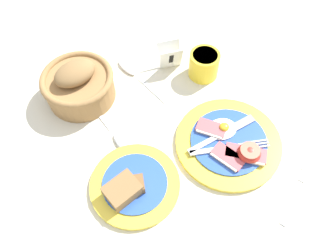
{
  "coord_description": "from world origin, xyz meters",
  "views": [
    {
      "loc": [
        -0.16,
        -0.28,
        0.67
      ],
      "look_at": [
        -0.01,
        0.11,
        0.02
      ],
      "focal_mm": 35.0,
      "sensor_mm": 36.0,
      "label": 1
    }
  ],
  "objects_px": {
    "breakfast_plate": "(230,143)",
    "teaspoon_by_saucer": "(133,73)",
    "sugar_cup": "(204,64)",
    "teaspoon_near_cup": "(117,136)",
    "bread_basket": "(79,84)",
    "fork_on_cloth": "(298,190)",
    "bread_plate": "(133,185)",
    "number_card": "(170,56)"
  },
  "relations": [
    {
      "from": "breakfast_plate",
      "to": "teaspoon_by_saucer",
      "type": "xyz_separation_m",
      "value": [
        -0.14,
        0.29,
        -0.01
      ]
    },
    {
      "from": "sugar_cup",
      "to": "teaspoon_near_cup",
      "type": "bearing_deg",
      "value": -158.68
    },
    {
      "from": "bread_basket",
      "to": "sugar_cup",
      "type": "bearing_deg",
      "value": -7.82
    },
    {
      "from": "teaspoon_by_saucer",
      "to": "teaspoon_near_cup",
      "type": "bearing_deg",
      "value": 130.64
    },
    {
      "from": "breakfast_plate",
      "to": "teaspoon_by_saucer",
      "type": "relative_size",
      "value": 1.32
    },
    {
      "from": "teaspoon_by_saucer",
      "to": "fork_on_cloth",
      "type": "height_order",
      "value": "teaspoon_by_saucer"
    },
    {
      "from": "bread_basket",
      "to": "bread_plate",
      "type": "bearing_deg",
      "value": -81.35
    },
    {
      "from": "sugar_cup",
      "to": "teaspoon_by_saucer",
      "type": "bearing_deg",
      "value": 159.45
    },
    {
      "from": "bread_basket",
      "to": "teaspoon_by_saucer",
      "type": "distance_m",
      "value": 0.15
    },
    {
      "from": "bread_plate",
      "to": "teaspoon_by_saucer",
      "type": "height_order",
      "value": "bread_plate"
    },
    {
      "from": "sugar_cup",
      "to": "teaspoon_near_cup",
      "type": "xyz_separation_m",
      "value": [
        -0.27,
        -0.11,
        -0.03
      ]
    },
    {
      "from": "teaspoon_by_saucer",
      "to": "teaspoon_near_cup",
      "type": "xyz_separation_m",
      "value": [
        -0.1,
        -0.17,
        0.0
      ]
    },
    {
      "from": "breakfast_plate",
      "to": "teaspoon_by_saucer",
      "type": "bearing_deg",
      "value": 115.99
    },
    {
      "from": "number_card",
      "to": "teaspoon_near_cup",
      "type": "distance_m",
      "value": 0.26
    },
    {
      "from": "number_card",
      "to": "bread_basket",
      "type": "bearing_deg",
      "value": -170.2
    },
    {
      "from": "bread_plate",
      "to": "fork_on_cloth",
      "type": "xyz_separation_m",
      "value": [
        0.33,
        -0.13,
        -0.01
      ]
    },
    {
      "from": "bread_basket",
      "to": "teaspoon_near_cup",
      "type": "distance_m",
      "value": 0.16
    },
    {
      "from": "teaspoon_near_cup",
      "to": "bread_plate",
      "type": "bearing_deg",
      "value": -17.27
    },
    {
      "from": "bread_basket",
      "to": "teaspoon_near_cup",
      "type": "relative_size",
      "value": 0.94
    },
    {
      "from": "breakfast_plate",
      "to": "bread_basket",
      "type": "height_order",
      "value": "bread_basket"
    },
    {
      "from": "sugar_cup",
      "to": "bread_basket",
      "type": "xyz_separation_m",
      "value": [
        -0.32,
        0.04,
        0.01
      ]
    },
    {
      "from": "bread_plate",
      "to": "teaspoon_by_saucer",
      "type": "relative_size",
      "value": 1.05
    },
    {
      "from": "number_card",
      "to": "fork_on_cloth",
      "type": "xyz_separation_m",
      "value": [
        0.13,
        -0.44,
        -0.04
      ]
    },
    {
      "from": "breakfast_plate",
      "to": "fork_on_cloth",
      "type": "height_order",
      "value": "breakfast_plate"
    },
    {
      "from": "bread_basket",
      "to": "teaspoon_by_saucer",
      "type": "relative_size",
      "value": 0.95
    },
    {
      "from": "teaspoon_near_cup",
      "to": "sugar_cup",
      "type": "bearing_deg",
      "value": 95.58
    },
    {
      "from": "number_card",
      "to": "bread_plate",
      "type": "bearing_deg",
      "value": -117.67
    },
    {
      "from": "teaspoon_by_saucer",
      "to": "teaspoon_near_cup",
      "type": "distance_m",
      "value": 0.2
    },
    {
      "from": "fork_on_cloth",
      "to": "teaspoon_by_saucer",
      "type": "bearing_deg",
      "value": 80.43
    },
    {
      "from": "fork_on_cloth",
      "to": "number_card",
      "type": "bearing_deg",
      "value": 69.19
    },
    {
      "from": "bread_plate",
      "to": "teaspoon_near_cup",
      "type": "height_order",
      "value": "bread_plate"
    },
    {
      "from": "bread_basket",
      "to": "fork_on_cloth",
      "type": "height_order",
      "value": "bread_basket"
    },
    {
      "from": "bread_basket",
      "to": "fork_on_cloth",
      "type": "relative_size",
      "value": 1.14
    },
    {
      "from": "number_card",
      "to": "teaspoon_by_saucer",
      "type": "bearing_deg",
      "value": -177.61
    },
    {
      "from": "bread_plate",
      "to": "teaspoon_near_cup",
      "type": "bearing_deg",
      "value": 88.47
    },
    {
      "from": "bread_basket",
      "to": "number_card",
      "type": "xyz_separation_m",
      "value": [
        0.25,
        0.01,
        -0.01
      ]
    },
    {
      "from": "sugar_cup",
      "to": "bread_basket",
      "type": "relative_size",
      "value": 0.44
    },
    {
      "from": "teaspoon_near_cup",
      "to": "fork_on_cloth",
      "type": "relative_size",
      "value": 1.21
    },
    {
      "from": "breakfast_plate",
      "to": "bread_basket",
      "type": "distance_m",
      "value": 0.4
    },
    {
      "from": "sugar_cup",
      "to": "breakfast_plate",
      "type": "bearing_deg",
      "value": -98.81
    },
    {
      "from": "number_card",
      "to": "teaspoon_near_cup",
      "type": "height_order",
      "value": "number_card"
    },
    {
      "from": "breakfast_plate",
      "to": "teaspoon_by_saucer",
      "type": "distance_m",
      "value": 0.32
    }
  ]
}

